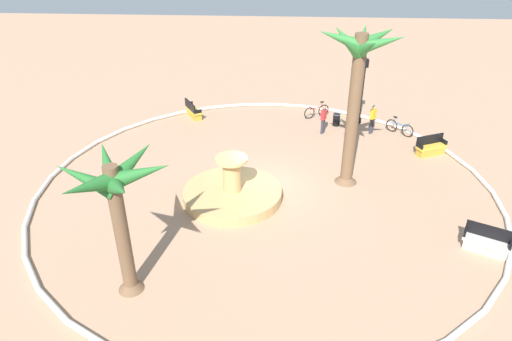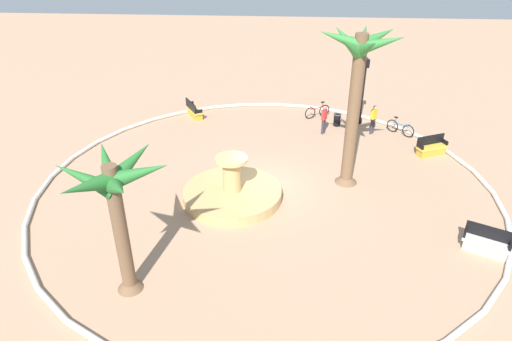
# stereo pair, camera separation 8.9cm
# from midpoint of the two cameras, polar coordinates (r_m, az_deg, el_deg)

# --- Properties ---
(ground_plane) EXTENTS (80.00, 80.00, 0.00)m
(ground_plane) POSITION_cam_midpoint_polar(r_m,az_deg,el_deg) (20.54, 1.35, -2.02)
(ground_plane) COLOR tan
(plaza_curb) EXTENTS (20.22, 20.22, 0.20)m
(plaza_curb) POSITION_cam_midpoint_polar(r_m,az_deg,el_deg) (20.49, 1.35, -1.78)
(plaza_curb) COLOR silver
(plaza_curb) RESTS_ON ground
(fountain) EXTENTS (4.25, 4.25, 2.00)m
(fountain) POSITION_cam_midpoint_polar(r_m,az_deg,el_deg) (19.54, -2.87, -2.81)
(fountain) COLOR tan
(fountain) RESTS_ON ground
(palm_tree_near_fountain) EXTENTS (3.48, 3.42, 6.99)m
(palm_tree_near_fountain) POSITION_cam_midpoint_polar(r_m,az_deg,el_deg) (19.32, 12.77, 11.34)
(palm_tree_near_fountain) COLOR brown
(palm_tree_near_fountain) RESTS_ON ground
(palm_tree_by_curb) EXTENTS (3.44, 3.39, 4.87)m
(palm_tree_by_curb) POSITION_cam_midpoint_polar(r_m,az_deg,el_deg) (13.80, -17.14, -3.11)
(palm_tree_by_curb) COLOR brown
(palm_tree_by_curb) RESTS_ON ground
(bench_east) EXTENTS (1.66, 1.16, 1.00)m
(bench_east) POSITION_cam_midpoint_polar(r_m,az_deg,el_deg) (18.56, 27.07, -8.26)
(bench_east) COLOR beige
(bench_east) RESTS_ON ground
(bench_west) EXTENTS (1.66, 1.11, 1.00)m
(bench_west) POSITION_cam_midpoint_polar(r_m,az_deg,el_deg) (24.81, 21.28, 2.59)
(bench_west) COLOR gold
(bench_west) RESTS_ON ground
(bench_north) EXTENTS (1.25, 1.63, 1.00)m
(bench_north) POSITION_cam_midpoint_polar(r_m,az_deg,el_deg) (27.96, -7.70, 7.37)
(bench_north) COLOR gold
(bench_north) RESTS_ON ground
(lamppost) EXTENTS (0.32, 0.32, 3.96)m
(lamppost) POSITION_cam_midpoint_polar(r_m,az_deg,el_deg) (26.82, 13.49, 10.37)
(lamppost) COLOR black
(lamppost) RESTS_ON ground
(trash_bin) EXTENTS (0.46, 0.46, 0.73)m
(trash_bin) POSITION_cam_midpoint_polar(r_m,az_deg,el_deg) (26.90, 10.26, 6.34)
(trash_bin) COLOR black
(trash_bin) RESTS_ON ground
(bicycle_red_frame) EXTENTS (1.30, 1.22, 0.94)m
(bicycle_red_frame) POSITION_cam_midpoint_polar(r_m,az_deg,el_deg) (26.63, 17.77, 5.12)
(bicycle_red_frame) COLOR black
(bicycle_red_frame) RESTS_ON ground
(bicycle_by_lamppost) EXTENTS (1.53, 0.89, 0.94)m
(bicycle_by_lamppost) POSITION_cam_midpoint_polar(r_m,az_deg,el_deg) (27.89, 7.82, 7.39)
(bicycle_by_lamppost) COLOR black
(bicycle_by_lamppost) RESTS_ON ground
(person_cyclist_helmet) EXTENTS (0.35, 0.47, 1.64)m
(person_cyclist_helmet) POSITION_cam_midpoint_polar(r_m,az_deg,el_deg) (25.54, 8.65, 6.51)
(person_cyclist_helmet) COLOR #33333D
(person_cyclist_helmet) RESTS_ON ground
(person_cyclist_photo) EXTENTS (0.40, 0.41, 1.67)m
(person_cyclist_photo) POSITION_cam_midpoint_polar(r_m,az_deg,el_deg) (26.08, 14.65, 6.41)
(person_cyclist_photo) COLOR #33333D
(person_cyclist_photo) RESTS_ON ground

